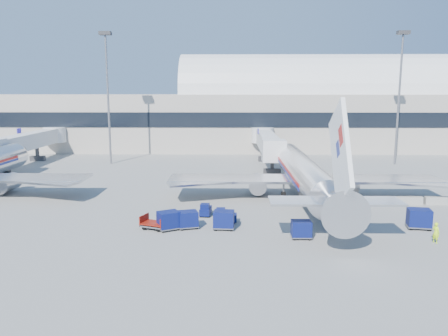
{
  "coord_description": "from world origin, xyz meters",
  "views": [
    {
      "loc": [
        1.3,
        -45.98,
        12.42
      ],
      "look_at": [
        0.45,
        6.0,
        3.42
      ],
      "focal_mm": 35.0,
      "sensor_mm": 36.0,
      "label": 1
    }
  ],
  "objects_px": {
    "mast_west": "(107,79)",
    "cart_train_a": "(224,220)",
    "barrier_near": "(379,200)",
    "tug_lead": "(225,216)",
    "tug_left": "(205,210)",
    "cart_solo_near": "(301,229)",
    "cart_solo_far": "(419,218)",
    "cart_train_c": "(169,220)",
    "mast_east": "(400,78)",
    "barrier_mid": "(409,201)",
    "cart_train_b": "(188,219)",
    "airliner_main": "(305,175)",
    "barrier_far": "(438,201)",
    "tug_right": "(348,212)",
    "jetbridge_near": "(267,141)",
    "cart_open_red": "(155,224)",
    "ramp_worker": "(436,233)",
    "jetbridge_mid": "(31,141)"
  },
  "relations": [
    {
      "from": "airliner_main",
      "to": "barrier_far",
      "type": "xyz_separation_m",
      "value": [
        14.6,
        -2.51,
        -2.48
      ]
    },
    {
      "from": "barrier_near",
      "to": "barrier_mid",
      "type": "height_order",
      "value": "same"
    },
    {
      "from": "mast_west",
      "to": "tug_lead",
      "type": "bearing_deg",
      "value": -59.6
    },
    {
      "from": "cart_train_a",
      "to": "cart_train_c",
      "type": "bearing_deg",
      "value": -172.11
    },
    {
      "from": "cart_train_a",
      "to": "tug_left",
      "type": "bearing_deg",
      "value": 118.25
    },
    {
      "from": "cart_train_c",
      "to": "cart_open_red",
      "type": "bearing_deg",
      "value": 142.07
    },
    {
      "from": "mast_east",
      "to": "barrier_near",
      "type": "xyz_separation_m",
      "value": [
        -12.0,
        -28.0,
        -14.34
      ]
    },
    {
      "from": "tug_lead",
      "to": "cart_open_red",
      "type": "height_order",
      "value": "tug_lead"
    },
    {
      "from": "cart_open_red",
      "to": "mast_west",
      "type": "bearing_deg",
      "value": 132.32
    },
    {
      "from": "barrier_near",
      "to": "barrier_mid",
      "type": "distance_m",
      "value": 3.3
    },
    {
      "from": "mast_east",
      "to": "cart_train_a",
      "type": "distance_m",
      "value": 49.46
    },
    {
      "from": "jetbridge_near",
      "to": "cart_open_red",
      "type": "relative_size",
      "value": 10.09
    },
    {
      "from": "jetbridge_near",
      "to": "cart_solo_far",
      "type": "relative_size",
      "value": 11.74
    },
    {
      "from": "jetbridge_mid",
      "to": "cart_train_b",
      "type": "relative_size",
      "value": 12.69
    },
    {
      "from": "cart_solo_far",
      "to": "tug_lead",
      "type": "bearing_deg",
      "value": -175.5
    },
    {
      "from": "airliner_main",
      "to": "barrier_mid",
      "type": "xyz_separation_m",
      "value": [
        11.3,
        -2.51,
        -2.48
      ]
    },
    {
      "from": "mast_west",
      "to": "cart_open_red",
      "type": "height_order",
      "value": "mast_west"
    },
    {
      "from": "jetbridge_mid",
      "to": "barrier_mid",
      "type": "xyz_separation_m",
      "value": [
        55.7,
        -28.81,
        -3.48
      ]
    },
    {
      "from": "cart_open_red",
      "to": "tug_left",
      "type": "bearing_deg",
      "value": 67.43
    },
    {
      "from": "cart_solo_near",
      "to": "ramp_worker",
      "type": "distance_m",
      "value": 11.11
    },
    {
      "from": "cart_train_c",
      "to": "airliner_main",
      "type": "bearing_deg",
      "value": 10.94
    },
    {
      "from": "cart_solo_near",
      "to": "cart_solo_far",
      "type": "height_order",
      "value": "cart_solo_far"
    },
    {
      "from": "tug_left",
      "to": "cart_open_red",
      "type": "height_order",
      "value": "tug_left"
    },
    {
      "from": "barrier_mid",
      "to": "tug_left",
      "type": "relative_size",
      "value": 1.41
    },
    {
      "from": "airliner_main",
      "to": "cart_solo_far",
      "type": "relative_size",
      "value": 15.9
    },
    {
      "from": "jetbridge_mid",
      "to": "barrier_far",
      "type": "bearing_deg",
      "value": -26.02
    },
    {
      "from": "cart_train_c",
      "to": "jetbridge_mid",
      "type": "bearing_deg",
      "value": 98.86
    },
    {
      "from": "jetbridge_mid",
      "to": "barrier_near",
      "type": "relative_size",
      "value": 9.17
    },
    {
      "from": "jetbridge_mid",
      "to": "mast_east",
      "type": "relative_size",
      "value": 1.22
    },
    {
      "from": "barrier_far",
      "to": "cart_solo_near",
      "type": "xyz_separation_m",
      "value": [
        -17.23,
        -11.78,
        0.38
      ]
    },
    {
      "from": "barrier_near",
      "to": "cart_train_b",
      "type": "distance_m",
      "value": 22.59
    },
    {
      "from": "mast_east",
      "to": "tug_left",
      "type": "height_order",
      "value": "mast_east"
    },
    {
      "from": "jetbridge_mid",
      "to": "cart_train_c",
      "type": "height_order",
      "value": "jetbridge_mid"
    },
    {
      "from": "jetbridge_near",
      "to": "cart_train_b",
      "type": "xyz_separation_m",
      "value": [
        -10.27,
        -37.9,
        -3.06
      ]
    },
    {
      "from": "jetbridge_mid",
      "to": "cart_solo_near",
      "type": "relative_size",
      "value": 15.52
    },
    {
      "from": "cart_train_c",
      "to": "cart_solo_near",
      "type": "height_order",
      "value": "cart_train_c"
    },
    {
      "from": "jetbridge_mid",
      "to": "tug_left",
      "type": "relative_size",
      "value": 12.94
    },
    {
      "from": "cart_open_red",
      "to": "ramp_worker",
      "type": "xyz_separation_m",
      "value": [
        24.15,
        -3.34,
        0.45
      ]
    },
    {
      "from": "airliner_main",
      "to": "barrier_far",
      "type": "relative_size",
      "value": 12.42
    },
    {
      "from": "mast_west",
      "to": "barrier_near",
      "type": "distance_m",
      "value": 49.33
    },
    {
      "from": "cart_train_a",
      "to": "ramp_worker",
      "type": "bearing_deg",
      "value": -6.38
    },
    {
      "from": "mast_west",
      "to": "cart_train_a",
      "type": "distance_m",
      "value": 44.85
    },
    {
      "from": "tug_right",
      "to": "cart_open_red",
      "type": "relative_size",
      "value": 1.02
    },
    {
      "from": "mast_east",
      "to": "tug_right",
      "type": "height_order",
      "value": "mast_east"
    },
    {
      "from": "mast_west",
      "to": "cart_train_a",
      "type": "bearing_deg",
      "value": -61.04
    },
    {
      "from": "jetbridge_mid",
      "to": "tug_right",
      "type": "bearing_deg",
      "value": -36.33
    },
    {
      "from": "mast_west",
      "to": "tug_right",
      "type": "relative_size",
      "value": 8.17
    },
    {
      "from": "tug_lead",
      "to": "tug_left",
      "type": "xyz_separation_m",
      "value": [
        -1.99,
        2.42,
        -0.04
      ]
    },
    {
      "from": "cart_train_a",
      "to": "cart_train_b",
      "type": "distance_m",
      "value": 3.33
    },
    {
      "from": "jetbridge_near",
      "to": "mast_west",
      "type": "relative_size",
      "value": 1.22
    }
  ]
}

